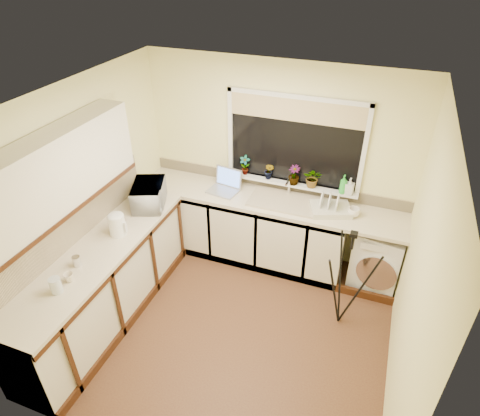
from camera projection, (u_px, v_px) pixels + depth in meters
The scene contains 34 objects.
floor at pixel (232, 326), 4.48m from camera, with size 3.20×3.20×0.00m, color brown.
ceiling at pixel (228, 104), 3.13m from camera, with size 3.20×3.20×0.00m, color white.
wall_back at pixel (277, 164), 4.98m from camera, with size 3.20×3.20×0.00m, color #FAF3A6.
wall_front at pixel (143, 368), 2.63m from camera, with size 3.20×3.20×0.00m, color #FAF3A6.
wall_left at pixel (85, 202), 4.27m from camera, with size 3.00×3.00×0.00m, color #FAF3A6.
wall_right at pixel (416, 276), 3.34m from camera, with size 3.00×3.00×0.00m, color #FAF3A6.
base_cabinet_back at pixel (242, 226), 5.28m from camera, with size 2.55×0.60×0.86m, color silver.
base_cabinet_left at pixel (106, 285), 4.39m from camera, with size 0.54×2.40×0.86m, color silver.
worktop_back at pixel (268, 201), 4.94m from camera, with size 3.20×0.60×0.04m, color beige.
worktop_left at pixel (98, 252), 4.14m from camera, with size 0.60×2.40×0.04m, color beige.
upper_cabinet at pixel (54, 175), 3.56m from camera, with size 0.28×1.90×0.70m, color silver.
splashback_left at pixel (69, 226), 4.09m from camera, with size 0.02×2.40×0.45m, color beige.
splashback_back at pixel (275, 183), 5.11m from camera, with size 3.20×0.02×0.14m, color beige.
window_glass at pixel (294, 142), 4.73m from camera, with size 1.50×0.02×1.00m, color black.
window_blind at pixel (296, 110), 4.51m from camera, with size 1.50×0.02×0.25m, color tan.
windowsill at pixel (290, 183), 4.97m from camera, with size 1.60×0.14×0.03m, color white.
sink at pixel (285, 202), 4.86m from camera, with size 0.82×0.46×0.03m, color tan.
faucet at pixel (289, 186), 4.94m from camera, with size 0.03×0.03×0.24m, color silver.
washing_machine at pixel (379, 257), 4.85m from camera, with size 0.54×0.52×0.76m, color silver.
laptop at pixel (225, 185), 5.07m from camera, with size 0.40×0.35×0.26m.
kettle at pixel (117, 225), 4.29m from camera, with size 0.17×0.17×0.22m, color white.
dish_rack at pixel (330, 209), 4.69m from camera, with size 0.44×0.33×0.07m, color beige.
tripod at pixel (346, 280), 4.21m from camera, with size 0.59×0.59×1.19m, color black, non-canonical shape.
glass_jug at pixel (56, 285), 3.61m from camera, with size 0.10×0.10×0.15m, color silver.
steel_jar at pixel (77, 261), 3.91m from camera, with size 0.08×0.08×0.10m, color silver.
microwave at pixel (149, 195), 4.75m from camera, with size 0.49×0.33×0.27m, color white.
plant_a at pixel (245, 165), 5.06m from camera, with size 0.13×0.09×0.25m, color #999999.
plant_b at pixel (269, 171), 4.97m from camera, with size 0.12×0.09×0.21m, color #999999.
plant_c at pixel (294, 175), 4.86m from camera, with size 0.13×0.13×0.24m, color #999999.
plant_d at pixel (313, 178), 4.81m from camera, with size 0.21×0.18×0.23m, color #999999.
soap_bottle_green at pixel (343, 184), 4.70m from camera, with size 0.09×0.09×0.23m, color green.
soap_bottle_clear at pixel (350, 186), 4.69m from camera, with size 0.09×0.09×0.20m, color #999999.
cup_back at pixel (354, 212), 4.60m from camera, with size 0.13×0.13×0.10m, color white.
cup_left at pixel (69, 277), 3.74m from camera, with size 0.09×0.09×0.08m, color #EFE0C5.
Camera 1 is at (1.15, -2.83, 3.51)m, focal length 31.24 mm.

